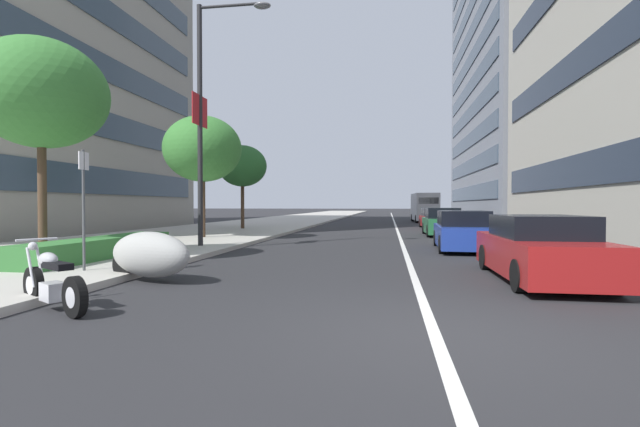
{
  "coord_description": "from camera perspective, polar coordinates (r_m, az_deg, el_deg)",
  "views": [
    {
      "loc": [
        -5.7,
        0.58,
        1.61
      ],
      "look_at": [
        14.47,
        3.69,
        1.23
      ],
      "focal_mm": 24.86,
      "sensor_mm": 36.0,
      "label": 1
    }
  ],
  "objects": [
    {
      "name": "ground_plane",
      "position": [
        5.95,
        14.48,
        -14.68
      ],
      "size": [
        400.0,
        400.0,
        0.0
      ],
      "primitive_type": "plane",
      "color": "#262628"
    },
    {
      "name": "sidewalk_right_plaza",
      "position": [
        37.15,
        -7.11,
        -1.3
      ],
      "size": [
        160.0,
        9.4,
        0.15
      ],
      "primitive_type": "cube",
      "color": "#B2ADA3",
      "rests_on": "ground"
    },
    {
      "name": "lane_centre_stripe",
      "position": [
        40.74,
        9.59,
        -1.2
      ],
      "size": [
        110.0,
        0.16,
        0.01
      ],
      "primitive_type": "cube",
      "color": "silver",
      "rests_on": "ground"
    },
    {
      "name": "motorcycle_second_in_row",
      "position": [
        8.04,
        -31.2,
        -7.72
      ],
      "size": [
        1.16,
        1.92,
        1.08
      ],
      "rotation": [
        0.0,
        0.0,
        1.06
      ],
      "color": "black",
      "rests_on": "ground"
    },
    {
      "name": "motorcycle_mid_row",
      "position": [
        9.97,
        -21.1,
        -4.96
      ],
      "size": [
        1.49,
        2.29,
        1.06
      ],
      "rotation": [
        0.0,
        0.0,
        1.22
      ],
      "color": "#9E9E99",
      "rests_on": "ground"
    },
    {
      "name": "car_approaching_light",
      "position": [
        10.62,
        26.4,
        -4.2
      ],
      "size": [
        4.52,
        1.83,
        1.4
      ],
      "rotation": [
        0.0,
        0.0,
        -0.01
      ],
      "color": "maroon",
      "rests_on": "ground"
    },
    {
      "name": "car_following_behind",
      "position": [
        16.73,
        17.89,
        -2.22
      ],
      "size": [
        4.43,
        2.0,
        1.41
      ],
      "rotation": [
        0.0,
        0.0,
        -0.04
      ],
      "color": "navy",
      "rests_on": "ground"
    },
    {
      "name": "car_lead_in_lane",
      "position": [
        24.32,
        15.43,
        -1.17
      ],
      "size": [
        4.2,
        1.83,
        1.47
      ],
      "rotation": [
        0.0,
        0.0,
        0.0
      ],
      "color": "#236038",
      "rests_on": "ground"
    },
    {
      "name": "car_mid_block_traffic",
      "position": [
        31.74,
        14.53,
        -0.66
      ],
      "size": [
        4.4,
        1.88,
        1.42
      ],
      "rotation": [
        0.0,
        0.0,
        0.02
      ],
      "color": "maroon",
      "rests_on": "ground"
    },
    {
      "name": "delivery_van_ahead",
      "position": [
        43.28,
        13.3,
        0.83
      ],
      "size": [
        6.17,
        2.29,
        2.72
      ],
      "rotation": [
        0.0,
        0.0,
        0.04
      ],
      "color": "#B7B7BC",
      "rests_on": "ground"
    },
    {
      "name": "parking_sign_by_curb",
      "position": [
        11.22,
        -28.14,
        1.73
      ],
      "size": [
        0.32,
        0.06,
        2.7
      ],
      "color": "#47494C",
      "rests_on": "sidewalk_right_plaza"
    },
    {
      "name": "street_lamp_with_banners",
      "position": [
        16.84,
        -13.99,
        13.81
      ],
      "size": [
        1.26,
        2.73,
        8.65
      ],
      "color": "#232326",
      "rests_on": "sidewalk_right_plaza"
    },
    {
      "name": "clipped_hedge_bed",
      "position": [
        13.91,
        -26.38,
        -3.93
      ],
      "size": [
        5.71,
        1.1,
        0.55
      ],
      "primitive_type": "cube",
      "color": "#337033",
      "rests_on": "sidewalk_right_plaza"
    },
    {
      "name": "street_tree_by_lamp_post",
      "position": [
        14.21,
        -32.26,
        12.86
      ],
      "size": [
        3.37,
        3.37,
        5.85
      ],
      "color": "#473323",
      "rests_on": "sidewalk_right_plaza"
    },
    {
      "name": "street_tree_far_plaza",
      "position": [
        21.12,
        -14.88,
        8.02
      ],
      "size": [
        3.53,
        3.53,
        5.54
      ],
      "color": "#473323",
      "rests_on": "sidewalk_right_plaza"
    },
    {
      "name": "street_tree_mid_sidewalk",
      "position": [
        28.44,
        -9.96,
        6.02
      ],
      "size": [
        3.05,
        3.05,
        5.23
      ],
      "color": "#473323",
      "rests_on": "sidewalk_right_plaza"
    },
    {
      "name": "office_tower_far_left_down_avenue",
      "position": [
        55.21,
        29.3,
        18.33
      ],
      "size": [
        27.85,
        19.51,
        36.22
      ],
      "color": "gray",
      "rests_on": "ground"
    }
  ]
}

